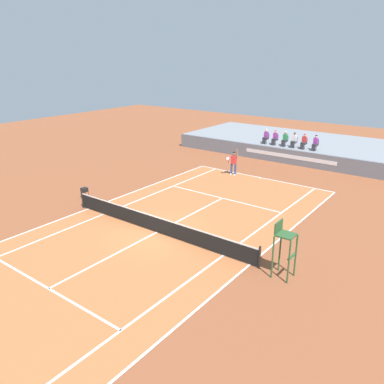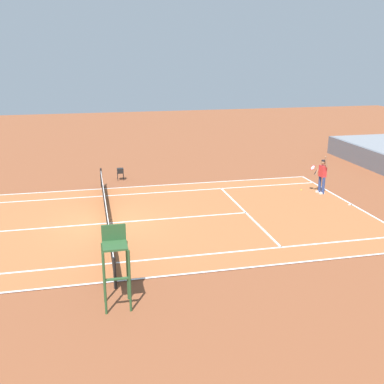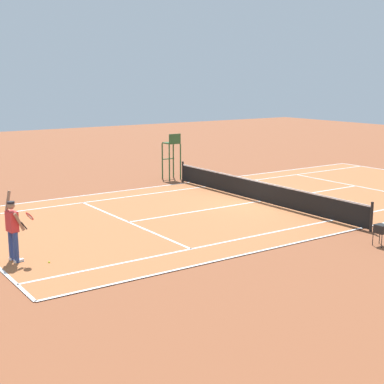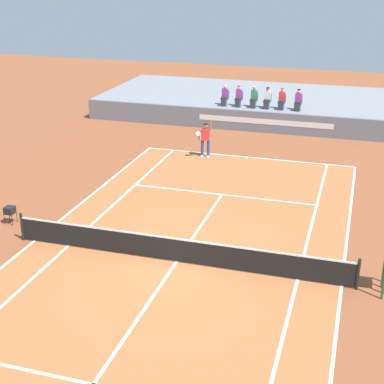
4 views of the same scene
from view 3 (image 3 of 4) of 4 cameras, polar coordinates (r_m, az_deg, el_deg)
name	(u,v)px [view 3 (image 3 of 4)]	position (r m, az deg, el deg)	size (l,w,h in m)	color
ground_plane	(258,202)	(24.78, 6.72, -1.00)	(80.00, 80.00, 0.00)	brown
court	(258,202)	(24.78, 6.72, -0.98)	(11.08, 23.88, 0.03)	#B76638
net	(259,190)	(24.68, 6.75, 0.18)	(11.98, 0.10, 1.07)	black
tennis_player	(13,229)	(17.21, -17.60, -3.57)	(0.75, 0.70, 2.08)	navy
tennis_ball	(49,262)	(17.05, -14.22, -6.89)	(0.07, 0.07, 0.07)	#D1E533
umpire_chair	(172,150)	(30.03, -2.03, 4.24)	(0.77, 0.77, 2.44)	#2D562D
ball_hopper	(381,229)	(19.07, 18.55, -3.51)	(0.36, 0.36, 0.70)	black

